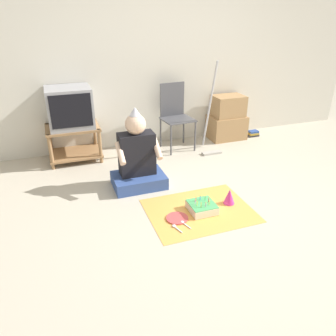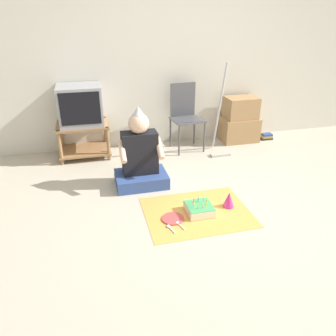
# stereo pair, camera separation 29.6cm
# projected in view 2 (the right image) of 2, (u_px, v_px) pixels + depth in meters

# --- Properties ---
(ground_plane) EXTENTS (16.00, 16.00, 0.00)m
(ground_plane) POSITION_uv_depth(u_px,v_px,m) (237.00, 220.00, 3.15)
(ground_plane) COLOR #BCB29E
(wall_back) EXTENTS (6.40, 0.06, 2.55)m
(wall_back) POSITION_uv_depth(u_px,v_px,m) (176.00, 54.00, 4.56)
(wall_back) COLOR beige
(wall_back) RESTS_ON ground_plane
(tv_stand) EXTENTS (0.67, 0.52, 0.46)m
(tv_stand) POSITION_uv_depth(u_px,v_px,m) (84.00, 137.00, 4.44)
(tv_stand) COLOR #997047
(tv_stand) RESTS_ON ground_plane
(tv) EXTENTS (0.55, 0.50, 0.51)m
(tv) POSITION_uv_depth(u_px,v_px,m) (80.00, 105.00, 4.25)
(tv) COLOR #99999E
(tv) RESTS_ON tv_stand
(folding_chair) EXTENTS (0.46, 0.43, 0.92)m
(folding_chair) POSITION_uv_depth(u_px,v_px,m) (185.00, 112.00, 4.62)
(folding_chair) COLOR #4C4C51
(folding_chair) RESTS_ON ground_plane
(cardboard_box_stack) EXTENTS (0.55, 0.38, 0.67)m
(cardboard_box_stack) POSITION_uv_depth(u_px,v_px,m) (240.00, 121.00, 4.96)
(cardboard_box_stack) COLOR #A87F51
(cardboard_box_stack) RESTS_ON ground_plane
(dust_mop) EXTENTS (0.28, 0.35, 1.26)m
(dust_mop) POSITION_uv_depth(u_px,v_px,m) (220.00, 128.00, 4.46)
(dust_mop) COLOR #B2ADA3
(dust_mop) RESTS_ON ground_plane
(book_pile) EXTENTS (0.20, 0.12, 0.09)m
(book_pile) POSITION_uv_depth(u_px,v_px,m) (266.00, 137.00, 5.12)
(book_pile) COLOR #333338
(book_pile) RESTS_ON ground_plane
(person_seated) EXTENTS (0.58, 0.42, 0.91)m
(person_seated) POSITION_uv_depth(u_px,v_px,m) (140.00, 159.00, 3.68)
(person_seated) COLOR #334C8C
(person_seated) RESTS_ON ground_plane
(party_cloth) EXTENTS (1.04, 0.80, 0.01)m
(party_cloth) POSITION_uv_depth(u_px,v_px,m) (197.00, 212.00, 3.27)
(party_cloth) COLOR #EFA84C
(party_cloth) RESTS_ON ground_plane
(birthday_cake) EXTENTS (0.26, 0.26, 0.14)m
(birthday_cake) POSITION_uv_depth(u_px,v_px,m) (199.00, 209.00, 3.24)
(birthday_cake) COLOR #F4E0C6
(birthday_cake) RESTS_ON party_cloth
(party_hat_blue) EXTENTS (0.12, 0.12, 0.16)m
(party_hat_blue) POSITION_uv_depth(u_px,v_px,m) (229.00, 199.00, 3.33)
(party_hat_blue) COLOR #CC338C
(party_hat_blue) RESTS_ON party_cloth
(paper_plate) EXTENTS (0.21, 0.21, 0.01)m
(paper_plate) POSITION_uv_depth(u_px,v_px,m) (173.00, 218.00, 3.15)
(paper_plate) COLOR #D84C4C
(paper_plate) RESTS_ON party_cloth
(plastic_spoon_near) EXTENTS (0.06, 0.14, 0.01)m
(plastic_spoon_near) POSITION_uv_depth(u_px,v_px,m) (179.00, 224.00, 3.07)
(plastic_spoon_near) COLOR white
(plastic_spoon_near) RESTS_ON party_cloth
(plastic_spoon_far) EXTENTS (0.06, 0.14, 0.01)m
(plastic_spoon_far) POSITION_uv_depth(u_px,v_px,m) (169.00, 227.00, 3.03)
(plastic_spoon_far) COLOR white
(plastic_spoon_far) RESTS_ON party_cloth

